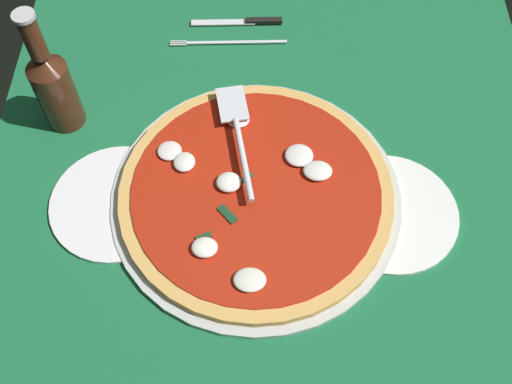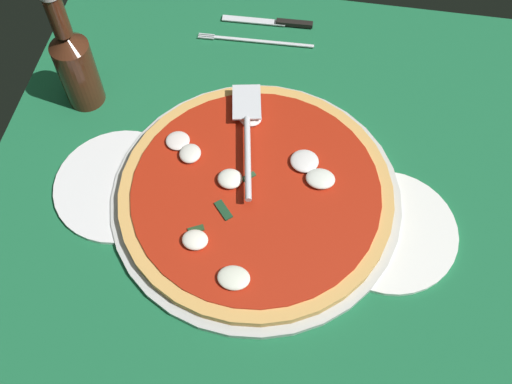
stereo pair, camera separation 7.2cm
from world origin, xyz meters
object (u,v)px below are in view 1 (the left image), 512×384
(pizza_server, at_px, (239,136))
(dinner_plate_left, at_px, (117,203))
(beer_bottle, at_px, (53,85))
(pizza, at_px, (255,192))
(place_setting_far, at_px, (237,33))
(dinner_plate_right, at_px, (390,213))

(pizza_server, bearing_deg, dinner_plate_left, 107.40)
(beer_bottle, bearing_deg, pizza_server, -12.48)
(pizza, relative_size, beer_bottle, 1.80)
(pizza, distance_m, pizza_server, 0.10)
(pizza_server, height_order, beer_bottle, beer_bottle)
(pizza, relative_size, place_setting_far, 1.96)
(dinner_plate_left, height_order, pizza, pizza)
(beer_bottle, bearing_deg, place_setting_far, 36.28)
(dinner_plate_left, relative_size, dinner_plate_right, 1.00)
(dinner_plate_left, bearing_deg, pizza, 3.17)
(pizza_server, relative_size, beer_bottle, 0.97)
(dinner_plate_left, relative_size, pizza, 0.49)
(dinner_plate_left, distance_m, pizza, 0.22)
(dinner_plate_right, xyz_separation_m, pizza, (-0.21, 0.02, 0.02))
(dinner_plate_left, xyz_separation_m, dinner_plate_right, (0.42, -0.01, 0.00))
(pizza_server, bearing_deg, dinner_plate_right, -126.11)
(dinner_plate_right, relative_size, beer_bottle, 0.89)
(dinner_plate_left, height_order, place_setting_far, place_setting_far)
(pizza_server, relative_size, place_setting_far, 1.05)
(beer_bottle, bearing_deg, pizza, -25.38)
(dinner_plate_left, bearing_deg, dinner_plate_right, -1.71)
(dinner_plate_right, bearing_deg, pizza, 173.25)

